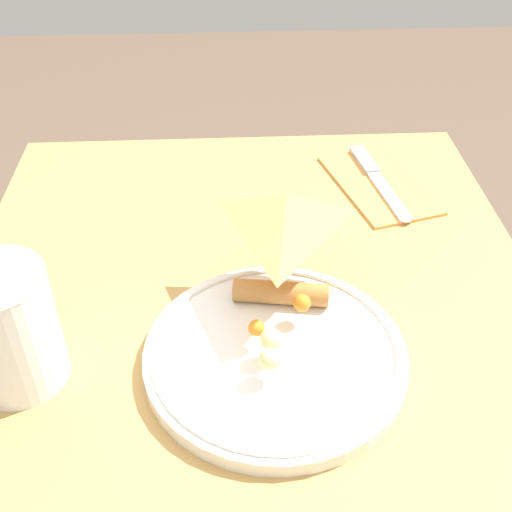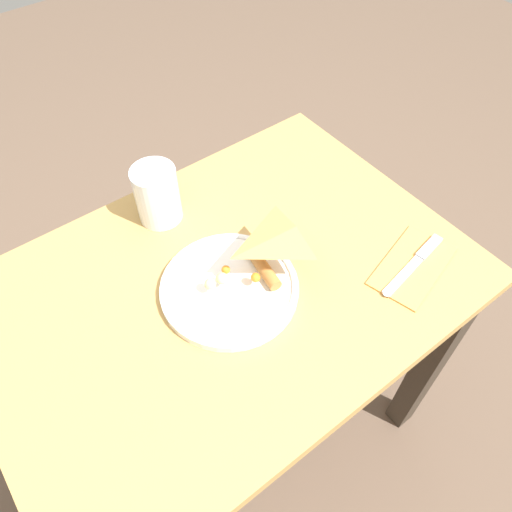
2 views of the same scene
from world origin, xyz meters
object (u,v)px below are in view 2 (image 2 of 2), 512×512
Objects in this scene: plate_pizza at (231,286)px; napkin_folded at (413,266)px; dining_table at (230,321)px; milk_glass at (157,195)px; butter_knife at (416,262)px.

napkin_folded is at bearing 151.81° from plate_pizza.
plate_pizza reaches higher than dining_table.
butter_knife is (-0.32, 0.40, -0.05)m from milk_glass.
butter_knife is at bearing -170.18° from napkin_folded.
milk_glass reaches higher than napkin_folded.
plate_pizza is 0.35m from napkin_folded.
butter_knife is (-0.31, 0.18, 0.14)m from dining_table.
dining_table is at bearing -100.55° from plate_pizza.
plate_pizza is at bearing 91.39° from milk_glass.
dining_table is 0.38m from napkin_folded.
napkin_folded is 1.07× the size of butter_knife.
butter_knife is at bearing 128.59° from milk_glass.
butter_knife is (-0.01, -0.00, 0.00)m from napkin_folded.
napkin_folded is (-0.31, 0.17, -0.01)m from plate_pizza.
plate_pizza is at bearing 79.45° from dining_table.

